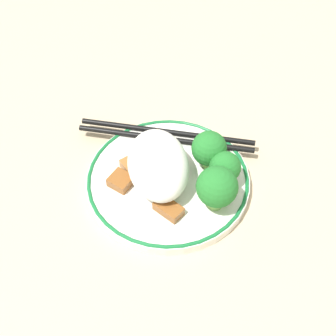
% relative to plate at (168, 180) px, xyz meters
% --- Properties ---
extents(ground_plane, '(3.00, 3.00, 0.00)m').
position_rel_plate_xyz_m(ground_plane, '(0.00, 0.00, -0.01)').
color(ground_plane, '#C6B28E').
extents(plate, '(0.22, 0.22, 0.02)m').
position_rel_plate_xyz_m(plate, '(0.00, 0.00, 0.00)').
color(plate, white).
rests_on(plate, ground_plane).
extents(rice_mound, '(0.11, 0.08, 0.06)m').
position_rel_plate_xyz_m(rice_mound, '(-0.00, -0.01, 0.03)').
color(rice_mound, white).
rests_on(rice_mound, plate).
extents(broccoli_back_left, '(0.05, 0.05, 0.06)m').
position_rel_plate_xyz_m(broccoli_back_left, '(0.05, 0.05, 0.04)').
color(broccoli_back_left, '#7FB756').
rests_on(broccoli_back_left, plate).
extents(broccoli_back_center, '(0.04, 0.04, 0.05)m').
position_rel_plate_xyz_m(broccoli_back_center, '(0.02, 0.07, 0.03)').
color(broccoli_back_center, '#7FB756').
rests_on(broccoli_back_center, plate).
extents(broccoli_back_right, '(0.05, 0.05, 0.06)m').
position_rel_plate_xyz_m(broccoli_back_right, '(-0.01, 0.06, 0.04)').
color(broccoli_back_right, '#7FB756').
rests_on(broccoli_back_right, plate).
extents(meat_near_front, '(0.04, 0.04, 0.01)m').
position_rel_plate_xyz_m(meat_near_front, '(-0.02, -0.04, 0.01)').
color(meat_near_front, '#9E6633').
rests_on(meat_near_front, plate).
extents(meat_near_left, '(0.04, 0.04, 0.01)m').
position_rel_plate_xyz_m(meat_near_left, '(0.05, -0.01, 0.01)').
color(meat_near_left, brown).
rests_on(meat_near_left, plate).
extents(meat_near_right, '(0.04, 0.04, 0.01)m').
position_rel_plate_xyz_m(meat_near_right, '(-0.06, -0.01, 0.01)').
color(meat_near_right, brown).
rests_on(meat_near_right, plate).
extents(meat_near_back, '(0.04, 0.04, 0.01)m').
position_rel_plate_xyz_m(meat_near_back, '(0.00, -0.06, 0.01)').
color(meat_near_back, brown).
rests_on(meat_near_back, plate).
extents(chopsticks, '(0.11, 0.24, 0.01)m').
position_rel_plate_xyz_m(chopsticks, '(-0.07, 0.01, 0.01)').
color(chopsticks, black).
rests_on(chopsticks, plate).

